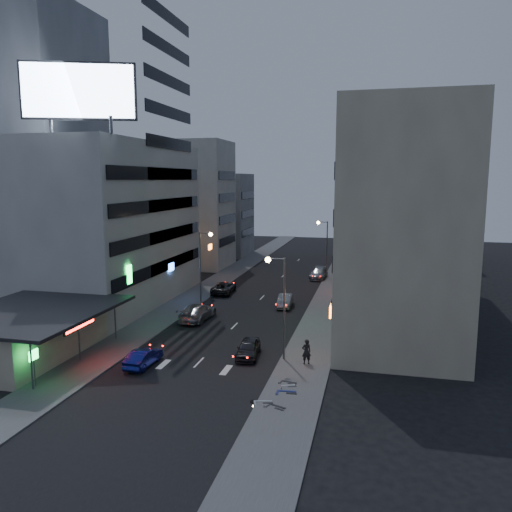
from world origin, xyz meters
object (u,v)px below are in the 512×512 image
(parked_car_right_near, at_px, (248,348))
(parked_car_right_mid, at_px, (285,301))
(road_car_blue, at_px, (143,358))
(scooter_blue, at_px, (297,383))
(parked_car_left, at_px, (224,288))
(scooter_black_a, at_px, (287,400))
(scooter_black_b, at_px, (298,376))
(parked_car_right_far, at_px, (319,274))
(person, at_px, (306,352))
(road_car_silver, at_px, (197,312))
(scooter_silver_a, at_px, (272,392))
(scooter_silver_b, at_px, (295,377))

(parked_car_right_near, distance_m, parked_car_right_mid, 16.16)
(road_car_blue, relative_size, scooter_blue, 2.06)
(parked_car_right_mid, height_order, road_car_blue, parked_car_right_mid)
(parked_car_left, distance_m, scooter_blue, 29.97)
(scooter_black_a, bearing_deg, scooter_black_b, 20.94)
(parked_car_right_far, relative_size, road_car_blue, 1.28)
(parked_car_right_far, relative_size, scooter_blue, 2.64)
(parked_car_right_far, height_order, person, person)
(road_car_silver, xyz_separation_m, scooter_blue, (12.40, -14.84, -0.12))
(parked_car_right_near, distance_m, scooter_silver_a, 8.38)
(scooter_black_a, distance_m, scooter_blue, 2.60)
(parked_car_left, distance_m, person, 25.50)
(road_car_blue, xyz_separation_m, person, (11.97, 2.97, 0.43))
(scooter_black_a, xyz_separation_m, scooter_blue, (0.22, 2.59, 0.05))
(parked_car_left, distance_m, road_car_blue, 24.78)
(parked_car_left, distance_m, scooter_silver_a, 31.01)
(person, bearing_deg, scooter_silver_b, 61.33)
(parked_car_right_mid, distance_m, road_car_silver, 10.48)
(parked_car_right_far, bearing_deg, scooter_black_b, -82.36)
(parked_car_right_mid, relative_size, scooter_black_a, 2.34)
(scooter_blue, bearing_deg, scooter_silver_b, 10.89)
(parked_car_right_far, relative_size, road_car_silver, 0.89)
(parked_car_left, bearing_deg, parked_car_right_far, -135.18)
(scooter_silver_a, bearing_deg, road_car_silver, 19.83)
(parked_car_right_far, distance_m, scooter_silver_b, 37.84)
(road_car_blue, bearing_deg, scooter_silver_b, 176.88)
(scooter_black_b, bearing_deg, road_car_blue, 97.05)
(road_car_silver, xyz_separation_m, scooter_black_a, (12.18, -17.43, -0.17))
(parked_car_right_mid, bearing_deg, person, -77.38)
(parked_car_right_mid, bearing_deg, road_car_silver, -139.58)
(road_car_silver, xyz_separation_m, scooter_black_b, (12.24, -13.46, -0.19))
(parked_car_right_far, distance_m, scooter_blue, 38.97)
(parked_car_right_far, xyz_separation_m, person, (2.87, -33.80, 0.35))
(scooter_silver_a, height_order, scooter_silver_b, scooter_silver_a)
(parked_car_right_mid, xyz_separation_m, road_car_blue, (-7.28, -19.93, -0.02))
(parked_car_right_far, bearing_deg, parked_car_left, -127.49)
(scooter_black_a, height_order, scooter_black_b, scooter_black_a)
(parked_car_left, xyz_separation_m, scooter_blue, (13.35, -26.84, -0.01))
(road_car_silver, bearing_deg, scooter_silver_b, 134.49)
(parked_car_left, bearing_deg, scooter_black_a, 109.75)
(parked_car_right_far, xyz_separation_m, scooter_black_a, (2.73, -41.45, -0.08))
(parked_car_right_far, bearing_deg, road_car_silver, -108.10)
(parked_car_right_mid, xyz_separation_m, parked_car_right_far, (1.82, 16.83, 0.06))
(parked_car_right_mid, distance_m, scooter_silver_b, 21.38)
(parked_car_right_near, bearing_deg, scooter_silver_b, -51.81)
(scooter_silver_a, relative_size, scooter_black_b, 1.01)
(scooter_blue, bearing_deg, scooter_black_b, 1.79)
(parked_car_right_mid, height_order, scooter_blue, parked_car_right_mid)
(scooter_blue, bearing_deg, parked_car_right_near, 34.86)
(parked_car_left, xyz_separation_m, scooter_black_a, (13.13, -29.42, -0.06))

